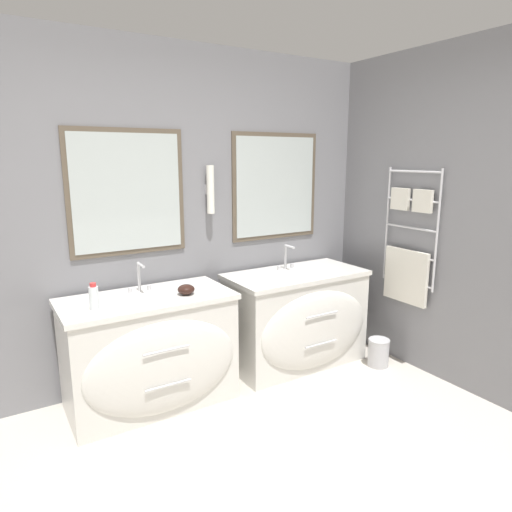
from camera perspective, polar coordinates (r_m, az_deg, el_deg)
name	(u,v)px	position (r m, az deg, el deg)	size (l,w,h in m)	color
wall_back	(159,217)	(3.59, -11.98, 4.75)	(5.37, 0.14, 2.60)	slate
wall_right	(439,218)	(3.87, 21.88, 4.46)	(0.13, 3.87, 2.60)	slate
vanity_left	(151,352)	(3.39, -12.94, -11.60)	(1.18, 0.66, 0.81)	silver
vanity_right	(298,319)	(3.95, 5.26, -7.81)	(1.18, 0.66, 0.81)	silver
faucet_left	(140,277)	(3.39, -14.34, -2.59)	(0.17, 0.13, 0.22)	silver
faucet_right	(287,257)	(3.95, 3.84, -0.12)	(0.17, 0.13, 0.22)	silver
toiletry_bottle	(94,297)	(3.08, -19.61, -4.90)	(0.06, 0.06, 0.18)	silver
amenity_bowl	(186,289)	(3.27, -8.73, -4.16)	(0.12, 0.12, 0.07)	black
waste_bin	(379,352)	(4.13, 15.07, -11.50)	(0.18, 0.18, 0.24)	#B7B7BC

